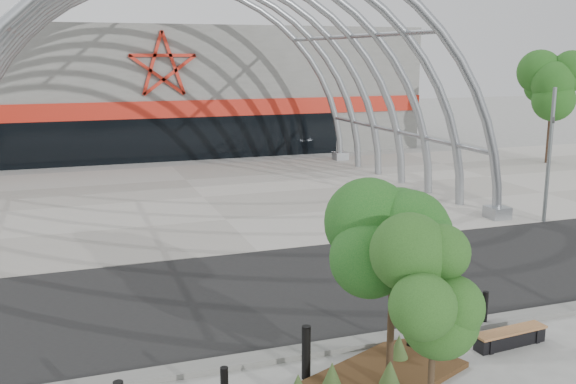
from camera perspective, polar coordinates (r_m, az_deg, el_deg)
ground at (r=14.72m, az=5.29°, el=-13.09°), size 140.00×140.00×0.00m
road at (r=17.70m, az=0.54°, el=-8.55°), size 140.00×7.00×0.02m
forecourt at (r=28.83m, az=-7.57°, el=-0.48°), size 60.00×17.00×0.04m
kerb at (r=14.49m, az=5.71°, el=-13.27°), size 60.00×0.50×0.12m
arena_building at (r=45.93m, az=-12.38°, el=9.02°), size 34.00×15.24×8.00m
vault_canopy at (r=28.83m, az=-7.57°, el=-0.49°), size 20.80×15.80×20.36m
signal_pole at (r=25.84m, az=22.22°, el=3.22°), size 0.21×0.72×5.09m
street_tree_0 at (r=11.85m, az=9.41°, el=-3.79°), size 1.86×1.86×4.23m
street_tree_1 at (r=10.89m, az=12.96°, el=-9.05°), size 1.40×1.40×3.32m
bench_1 at (r=15.20m, az=19.12°, el=-12.15°), size 1.81×0.55×0.37m
bollard_2 at (r=12.94m, az=1.63°, el=-14.07°), size 0.18×0.18×1.10m
bollard_3 at (r=14.32m, az=10.86°, el=-11.87°), size 0.16×0.16×0.98m
bollard_4 at (r=15.95m, az=17.09°, el=-9.89°), size 0.14×0.14×0.86m
bg_tree_1 at (r=40.22m, az=22.45°, el=8.36°), size 2.70×2.70×5.91m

